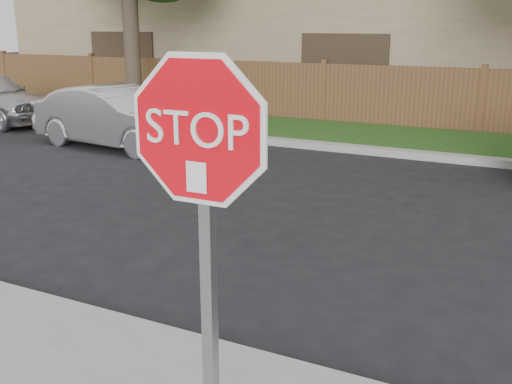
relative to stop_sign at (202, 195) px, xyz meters
The scene contains 6 objects.
ground 2.36m from the stop_sign, 96.09° to the left, with size 90.00×90.00×0.00m, color black.
far_curb 9.79m from the stop_sign, 90.94° to the left, with size 70.00×0.30×0.15m, color gray.
grass_strip 11.42m from the stop_sign, 90.80° to the left, with size 70.00×3.00×0.12m, color #1E4714.
fence 12.92m from the stop_sign, 90.70° to the left, with size 70.00×0.12×1.60m, color brown.
stop_sign is the anchor object (origin of this frame).
sedan_left 10.56m from the stop_sign, 131.92° to the left, with size 1.41×4.04×1.33m, color silver.
Camera 1 is at (1.64, -3.84, 2.63)m, focal length 42.00 mm.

